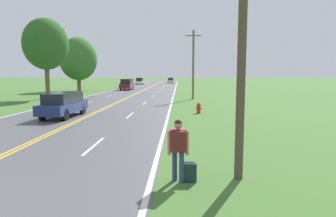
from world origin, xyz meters
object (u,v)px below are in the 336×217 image
Objects in this scene: tree_mid_treeline at (78,59)px; car_dark_blue_suv_nearest at (64,104)px; car_champagne_suv_mid_near at (126,83)px; car_white_van_mid_far at (140,81)px; hitchhiker_person at (178,144)px; car_maroon_suv_approaching at (127,84)px; tree_left_verge at (46,44)px; fire_hydrant at (199,108)px; suitcase at (189,173)px; car_silver_van_receding at (171,80)px.

tree_mid_treeline is 32.32m from car_dark_blue_suv_nearest.
car_champagne_suv_mid_near is 19.22m from car_white_van_mid_far.
hitchhiker_person is 14.31m from car_dark_blue_suv_nearest.
car_maroon_suv_approaching is at bearing 5.27° from car_dark_blue_suv_nearest.
car_champagne_suv_mid_near is at bearing 9.76° from hitchhiker_person.
hitchhiker_person is 47.00m from car_maroon_suv_approaching.
car_maroon_suv_approaching is (5.68, 19.98, -5.22)m from tree_left_verge.
tree_mid_treeline reaches higher than hitchhiker_person.
fire_hydrant is 21.17m from tree_left_verge.
tree_left_verge is 16.75m from car_dark_blue_suv_nearest.
fire_hydrant is 0.16× the size of car_dark_blue_suv_nearest.
hitchhiker_person is at bearing -168.11° from car_maroon_suv_approaching.
hitchhiker_person is 0.85m from suitcase.
tree_left_verge reaches higher than car_silver_van_receding.
car_dark_blue_suv_nearest is 1.24× the size of car_white_van_mid_far.
car_dark_blue_suv_nearest is 42.48m from car_champagne_suv_mid_near.
tree_left_verge reaches higher than car_dark_blue_suv_nearest.
tree_left_verge is 29.06m from car_champagne_suv_mid_near.
tree_mid_treeline reaches higher than car_maroon_suv_approaching.
tree_left_verge reaches higher than car_maroon_suv_approaching.
tree_left_verge is (-16.62, 11.73, 5.85)m from fire_hydrant.
tree_left_verge is 1.87× the size of car_dark_blue_suv_nearest.
suitcase is at bearing -166.40° from car_champagne_suv_mid_near.
car_dark_blue_suv_nearest reaches higher than fire_hydrant.
hitchhiker_person reaches higher than fire_hydrant.
fire_hydrant is 0.09× the size of tree_left_verge.
suitcase is 0.12× the size of car_dark_blue_suv_nearest.
car_white_van_mid_far is (-10.77, 73.55, -0.13)m from hitchhiker_person.
car_white_van_mid_far is 0.99× the size of car_silver_van_receding.
tree_left_verge is at bearing 144.78° from fire_hydrant.
tree_mid_treeline is at bearing 114.47° from car_maroon_suv_approaching.
suitcase is at bearing -0.48° from car_silver_van_receding.
tree_mid_treeline reaches higher than fire_hydrant.
car_dark_blue_suv_nearest is 1.00× the size of car_maroon_suv_approaching.
car_silver_van_receding is at bearing -14.82° from car_champagne_suv_mid_near.
hitchhiker_person is at bearing 92.98° from suitcase.
tree_left_verge is 21.42m from car_maroon_suv_approaching.
car_champagne_suv_mid_near reaches higher than suitcase.
tree_left_verge is at bearing 28.95° from suitcase.
suitcase is at bearing -59.29° from tree_left_verge.
car_champagne_suv_mid_near is (-12.53, 40.01, 0.57)m from fire_hydrant.
car_silver_van_receding is at bearing 0.07° from hitchhiker_person.
car_white_van_mid_far reaches higher than suitcase.
car_dark_blue_suv_nearest is at bearing -176.97° from car_maroon_suv_approaching.
car_champagne_suv_mid_near is (-11.07, 54.33, -0.09)m from hitchhiker_person.
tree_mid_treeline is 1.85× the size of car_maroon_suv_approaching.
tree_mid_treeline is 2.27× the size of car_white_van_mid_far.
fire_hydrant is 33.55m from car_maroon_suv_approaching.
tree_left_verge is at bearing 29.98° from car_dark_blue_suv_nearest.
car_champagne_suv_mid_near reaches higher than hitchhiker_person.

